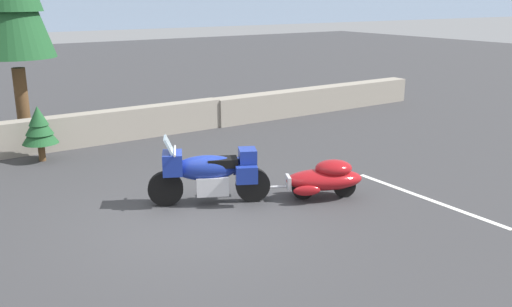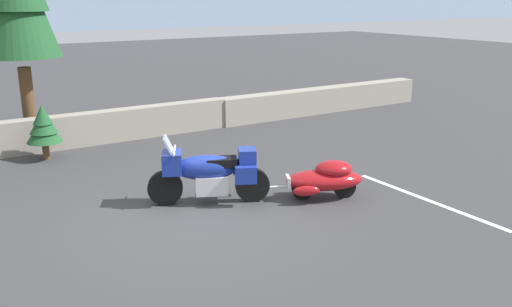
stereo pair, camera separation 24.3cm
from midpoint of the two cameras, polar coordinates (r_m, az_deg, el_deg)
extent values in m
plane|color=#38383A|center=(9.82, -5.62, -6.96)|extent=(80.00, 80.00, 0.00)
cube|color=gray|center=(15.27, -16.43, 2.47)|extent=(8.00, 0.47, 0.85)
cube|color=gray|center=(19.02, 7.36, 5.52)|extent=(8.00, 0.59, 0.83)
cylinder|color=black|center=(10.53, -8.70, -3.55)|extent=(0.65, 0.42, 0.66)
cylinder|color=black|center=(10.58, 0.28, -3.26)|extent=(0.65, 0.42, 0.66)
cube|color=silver|center=(10.51, -3.93, -3.15)|extent=(0.73, 0.66, 0.36)
ellipsoid|color=navy|center=(10.40, -4.52, -1.45)|extent=(1.27, 0.93, 0.48)
cube|color=navy|center=(10.37, -7.98, -0.92)|extent=(0.55, 0.63, 0.40)
cube|color=#9EB7C6|center=(10.28, -8.33, 0.84)|extent=(0.36, 0.48, 0.34)
cube|color=black|center=(10.38, -2.87, -0.87)|extent=(0.66, 0.57, 0.16)
cube|color=navy|center=(10.39, -0.27, -0.26)|extent=(0.46, 0.50, 0.28)
cube|color=navy|center=(10.18, -0.37, -2.25)|extent=(0.43, 0.32, 0.32)
cube|color=navy|center=(10.75, -0.70, -1.26)|extent=(0.43, 0.32, 0.32)
cylinder|color=silver|center=(10.30, -7.76, 0.32)|extent=(0.35, 0.65, 0.04)
cylinder|color=silver|center=(10.45, -8.48, -2.25)|extent=(0.26, 0.18, 0.54)
cylinder|color=black|center=(10.77, 5.52, -3.61)|extent=(0.44, 0.28, 0.44)
cylinder|color=black|center=(10.96, 9.75, -3.41)|extent=(0.44, 0.28, 0.44)
ellipsoid|color=maroon|center=(10.81, 7.68, -2.71)|extent=(1.65, 1.27, 0.40)
ellipsoid|color=maroon|center=(10.78, 8.66, -1.56)|extent=(0.89, 0.82, 0.32)
cube|color=silver|center=(10.67, 3.97, -2.97)|extent=(0.20, 0.31, 0.24)
ellipsoid|color=maroon|center=(10.45, 5.88, -3.88)|extent=(0.53, 0.36, 0.20)
ellipsoid|color=maroon|center=(11.04, 5.19, -2.76)|extent=(0.53, 0.36, 0.20)
cylinder|color=silver|center=(10.64, 1.89, -3.50)|extent=(0.65, 0.36, 0.05)
cylinder|color=brown|center=(15.97, -22.04, 4.67)|extent=(0.34, 0.34, 2.02)
cylinder|color=brown|center=(14.22, -20.39, 0.18)|extent=(0.16, 0.16, 0.39)
cone|color=#1E5128|center=(14.09, -20.60, 2.33)|extent=(0.84, 0.84, 0.61)
cone|color=#1E5128|center=(14.05, -20.67, 3.05)|extent=(0.65, 0.65, 0.53)
cone|color=#1E5128|center=(14.02, -20.75, 3.78)|extent=(0.46, 0.46, 0.46)
cube|color=silver|center=(11.27, 17.87, -4.59)|extent=(0.12, 3.60, 0.01)
camera|label=1|loc=(0.12, -89.35, 0.18)|focal=38.76mm
camera|label=2|loc=(0.12, 90.65, -0.18)|focal=38.76mm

